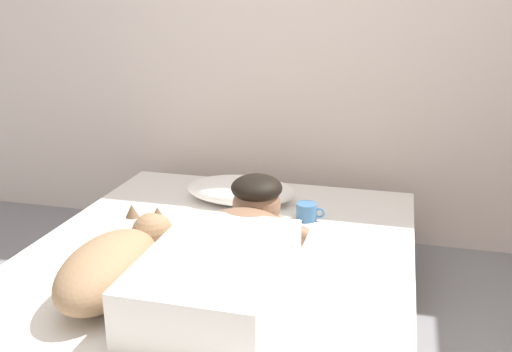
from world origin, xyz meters
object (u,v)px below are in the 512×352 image
object	(u,v)px
dog	(114,264)
coffee_cup	(307,212)
person_lying	(230,254)
cell_phone	(159,254)
bed	(210,306)
pillow	(241,190)

from	to	relation	value
dog	coffee_cup	bearing A→B (deg)	57.27
dog	coffee_cup	distance (m)	0.93
person_lying	coffee_cup	xyz separation A→B (m)	(0.16, 0.62, -0.07)
coffee_cup	cell_phone	world-z (taller)	coffee_cup
person_lying	cell_phone	bearing A→B (deg)	156.47
bed	cell_phone	world-z (taller)	cell_phone
bed	dog	distance (m)	0.45
dog	bed	bearing A→B (deg)	50.53
pillow	cell_phone	distance (m)	0.65
bed	person_lying	distance (m)	0.32
bed	cell_phone	xyz separation A→B (m)	(-0.21, 0.03, 0.18)
bed	coffee_cup	world-z (taller)	coffee_cup
coffee_cup	cell_phone	xyz separation A→B (m)	(-0.48, -0.48, -0.03)
person_lying	cell_phone	distance (m)	0.37
bed	coffee_cup	bearing A→B (deg)	61.41
coffee_cup	cell_phone	distance (m)	0.68
person_lying	coffee_cup	size ratio (longest dim) A/B	7.36
pillow	person_lying	bearing A→B (deg)	-76.65
bed	dog	bearing A→B (deg)	-129.47
person_lying	pillow	bearing A→B (deg)	103.35
coffee_cup	bed	bearing A→B (deg)	-118.59
bed	pillow	xyz separation A→B (m)	(-0.07, 0.65, 0.23)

